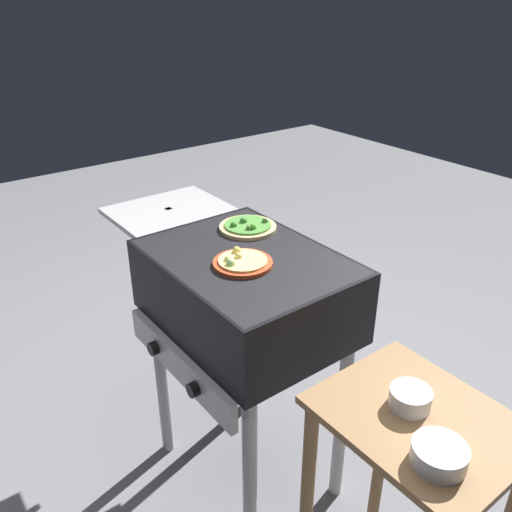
{
  "coord_description": "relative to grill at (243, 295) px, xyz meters",
  "views": [
    {
      "loc": [
        1.15,
        -0.84,
        1.62
      ],
      "look_at": [
        0.05,
        0.0,
        0.92
      ],
      "focal_mm": 37.17,
      "sensor_mm": 36.0,
      "label": 1
    }
  ],
  "objects": [
    {
      "name": "grill",
      "position": [
        0.0,
        0.0,
        0.0
      ],
      "size": [
        0.96,
        0.53,
        0.9
      ],
      "color": "black",
      "rests_on": "ground_plane"
    },
    {
      "name": "pizza_veggie",
      "position": [
        -0.14,
        0.13,
        0.15
      ],
      "size": [
        0.19,
        0.19,
        0.03
      ],
      "color": "#E0C17F",
      "rests_on": "grill"
    },
    {
      "name": "prep_table",
      "position": [
        0.67,
        0.0,
        -0.21
      ],
      "size": [
        0.44,
        0.36,
        0.76
      ],
      "color": "olive",
      "rests_on": "ground_plane"
    },
    {
      "name": "pizza_cheese",
      "position": [
        0.05,
        -0.04,
        0.15
      ],
      "size": [
        0.18,
        0.18,
        0.04
      ],
      "color": "#C64723",
      "rests_on": "grill"
    },
    {
      "name": "ground_plane",
      "position": [
        0.01,
        0.0,
        -0.76
      ],
      "size": [
        8.0,
        8.0,
        0.0
      ],
      "primitive_type": "plane",
      "color": "gray"
    },
    {
      "name": "topping_bowl_near",
      "position": [
        0.64,
        0.01,
        0.03
      ],
      "size": [
        0.1,
        0.1,
        0.04
      ],
      "color": "silver",
      "rests_on": "prep_table"
    },
    {
      "name": "topping_bowl_far",
      "position": [
        0.78,
        -0.08,
        0.03
      ],
      "size": [
        0.11,
        0.11,
        0.04
      ],
      "color": "silver",
      "rests_on": "prep_table"
    }
  ]
}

